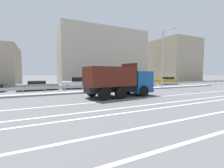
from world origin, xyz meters
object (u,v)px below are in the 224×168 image
object	(u,v)px
street_lamp_1	(163,56)
parked_car_6	(143,81)
parked_car_3	(38,85)
dump_truck	(126,83)
parked_car_7	(167,80)
parked_car_4	(76,83)
median_road_sign	(135,81)
parked_car_5	(113,82)

from	to	relation	value
street_lamp_1	parked_car_6	xyz separation A→B (m)	(0.56, 5.36, -3.78)
parked_car_3	dump_truck	bearing A→B (deg)	37.57
parked_car_6	dump_truck	bearing A→B (deg)	-42.13
dump_truck	parked_car_7	size ratio (longest dim) A/B	1.50
street_lamp_1	parked_car_4	xyz separation A→B (m)	(-11.17, 5.46, -3.79)
parked_car_6	parked_car_7	distance (m)	6.52
median_road_sign	parked_car_4	size ratio (longest dim) A/B	0.56
dump_truck	parked_car_5	distance (m)	9.47
street_lamp_1	parked_car_3	xyz separation A→B (m)	(-16.15, 5.54, -3.94)
median_road_sign	parked_car_7	distance (m)	12.83
parked_car_3	parked_car_5	distance (m)	10.87
street_lamp_1	parked_car_6	size ratio (longest dim) A/B	1.82
parked_car_4	dump_truck	bearing A→B (deg)	-157.83
median_road_sign	parked_car_4	distance (m)	8.43
parked_car_4	parked_car_7	bearing A→B (deg)	-84.30
street_lamp_1	parked_car_4	world-z (taller)	street_lamp_1
parked_car_5	parked_car_7	world-z (taller)	parked_car_7
dump_truck	parked_car_5	size ratio (longest dim) A/B	1.39
parked_car_3	median_road_sign	bearing A→B (deg)	62.53
dump_truck	parked_car_3	size ratio (longest dim) A/B	1.37
street_lamp_1	parked_car_5	size ratio (longest dim) A/B	1.68
parked_car_7	street_lamp_1	bearing A→B (deg)	132.03
parked_car_4	parked_car_5	bearing A→B (deg)	-85.82
dump_truck	street_lamp_1	distance (m)	9.59
dump_truck	street_lamp_1	world-z (taller)	street_lamp_1
parked_car_4	parked_car_5	size ratio (longest dim) A/B	0.82
parked_car_5	parked_car_6	world-z (taller)	parked_car_6
street_lamp_1	parked_car_6	distance (m)	6.58
parked_car_4	parked_car_3	bearing A→B (deg)	93.34
dump_truck	parked_car_4	xyz separation A→B (m)	(-2.90, 8.99, -0.43)
median_road_sign	parked_car_6	distance (m)	7.13
dump_truck	parked_car_3	bearing A→B (deg)	-144.31
median_road_sign	parked_car_3	bearing A→B (deg)	155.98
dump_truck	parked_car_7	bearing A→B (deg)	116.33
dump_truck	street_lamp_1	bearing A→B (deg)	107.81
dump_truck	parked_car_3	distance (m)	12.03
parked_car_5	parked_car_7	bearing A→B (deg)	-84.62
street_lamp_1	parked_car_4	bearing A→B (deg)	153.95
dump_truck	parked_car_7	distance (m)	18.01
parked_car_7	dump_truck	bearing A→B (deg)	123.73
parked_car_6	parked_car_3	bearing A→B (deg)	-87.95
street_lamp_1	parked_car_3	distance (m)	17.52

